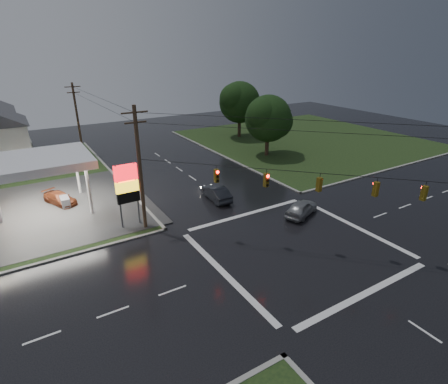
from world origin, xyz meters
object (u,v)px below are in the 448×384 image
pylon_sign (127,185)px  utility_pole_n (77,117)px  car_crossing (301,208)px  tree_ne_near (269,119)px  car_pump (60,198)px  tree_ne_far (240,102)px  utility_pole_nw (140,168)px  car_north (216,193)px

pylon_sign → utility_pole_n: size_ratio=0.57×
utility_pole_n → car_crossing: 36.95m
tree_ne_near → car_pump: (-29.47, -2.80, -4.94)m
pylon_sign → tree_ne_far: tree_ne_far is taller
pylon_sign → car_pump: size_ratio=1.41×
utility_pole_n → tree_ne_near: utility_pole_n is taller
utility_pole_nw → car_north: 10.24m
tree_ne_far → tree_ne_near: bearing=-104.1°
tree_ne_far → car_north: (-17.95, -22.34, -5.41)m
car_crossing → car_pump: bearing=30.1°
car_pump → tree_ne_far: bearing=-0.0°
pylon_sign → car_crossing: size_ratio=1.35×
utility_pole_nw → utility_pole_n: utility_pole_nw is taller
utility_pole_n → car_crossing: bearing=-67.7°
utility_pole_nw → utility_pole_n: size_ratio=1.05×
utility_pole_nw → pylon_sign: bearing=135.0°
tree_ne_far → car_pump: 36.12m
utility_pole_nw → tree_ne_near: 26.74m
tree_ne_far → utility_pole_nw: bearing=-137.4°
car_crossing → car_pump: (-19.72, 15.10, -0.14)m
car_pump → utility_pole_nw: bearing=-83.5°
pylon_sign → utility_pole_n: bearing=87.9°
utility_pole_n → tree_ne_far: bearing=-8.5°
tree_ne_far → car_pump: bearing=-155.5°
pylon_sign → tree_ne_near: tree_ne_near is taller
tree_ne_near → car_north: bearing=-145.3°
car_crossing → car_north: bearing=12.0°
utility_pole_nw → car_north: utility_pole_nw is taller
car_north → utility_pole_nw: bearing=18.0°
utility_pole_nw → car_north: size_ratio=2.35×
utility_pole_nw → tree_ne_near: size_ratio=1.22×
utility_pole_n → car_pump: utility_pole_n is taller
tree_ne_near → utility_pole_n: bearing=145.9°
car_crossing → car_pump: 24.84m
pylon_sign → tree_ne_near: bearing=25.0°
utility_pole_nw → tree_ne_far: utility_pole_nw is taller
pylon_sign → utility_pole_nw: 2.22m
car_north → pylon_sign: bearing=10.8°
utility_pole_n → utility_pole_nw: bearing=-90.0°
utility_pole_nw → utility_pole_n: bearing=90.0°
tree_ne_near → car_north: 18.79m
car_north → car_pump: 16.37m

